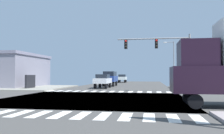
{
  "coord_description": "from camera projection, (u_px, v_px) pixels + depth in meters",
  "views": [
    {
      "loc": [
        4.28,
        -17.28,
        1.82
      ],
      "look_at": [
        0.54,
        5.49,
        2.6
      ],
      "focal_mm": 36.76,
      "sensor_mm": 36.0,
      "label": 1
    }
  ],
  "objects": [
    {
      "name": "bank_building",
      "position": [
        4.0,
        70.0,
        34.33
      ],
      "size": [
        12.02,
        10.53,
        4.9
      ],
      "color": "gray",
      "rests_on": "ground"
    },
    {
      "name": "sedan_nearside_1",
      "position": [
        103.0,
        80.0,
        31.12
      ],
      "size": [
        1.8,
        4.3,
        1.88
      ],
      "rotation": [
        0.0,
        0.0,
        3.14
      ],
      "color": "black",
      "rests_on": "ground"
    },
    {
      "name": "suv_crossing_2",
      "position": [
        110.0,
        77.0,
        36.75
      ],
      "size": [
        1.96,
        4.6,
        2.34
      ],
      "rotation": [
        0.0,
        0.0,
        3.14
      ],
      "color": "black",
      "rests_on": "ground"
    },
    {
      "name": "crosswalk_near",
      "position": [
        50.0,
        114.0,
        10.51
      ],
      "size": [
        13.5,
        2.0,
        0.01
      ],
      "color": "white",
      "rests_on": "ground"
    },
    {
      "name": "street_lamp",
      "position": [
        172.0,
        59.0,
        36.9
      ],
      "size": [
        1.78,
        0.32,
        7.19
      ],
      "color": "gray",
      "rests_on": "ground"
    },
    {
      "name": "crosswalk_far",
      "position": [
        108.0,
        91.0,
        24.91
      ],
      "size": [
        13.5,
        2.0,
        0.01
      ],
      "color": "white",
      "rests_on": "ground"
    },
    {
      "name": "sidewalk_corner_ne",
      "position": [
        223.0,
        89.0,
        27.4
      ],
      "size": [
        12.0,
        12.0,
        0.14
      ],
      "color": "gray",
      "rests_on": "ground"
    },
    {
      "name": "sidewalk_corner_nw",
      "position": [
        23.0,
        87.0,
        31.61
      ],
      "size": [
        12.0,
        12.0,
        0.14
      ],
      "color": "gray",
      "rests_on": "ground"
    },
    {
      "name": "ground",
      "position": [
        94.0,
        99.0,
        17.67
      ],
      "size": [
        90.0,
        90.0,
        0.05
      ],
      "color": "#43413F"
    },
    {
      "name": "traffic_signal_mast",
      "position": [
        160.0,
        49.0,
        24.45
      ],
      "size": [
        7.74,
        0.55,
        6.11
      ],
      "color": "gray",
      "rests_on": "ground"
    },
    {
      "name": "sedan_queued_2",
      "position": [
        122.0,
        78.0,
        53.13
      ],
      "size": [
        1.8,
        4.3,
        1.88
      ],
      "rotation": [
        0.0,
        0.0,
        3.14
      ],
      "color": "black",
      "rests_on": "ground"
    }
  ]
}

